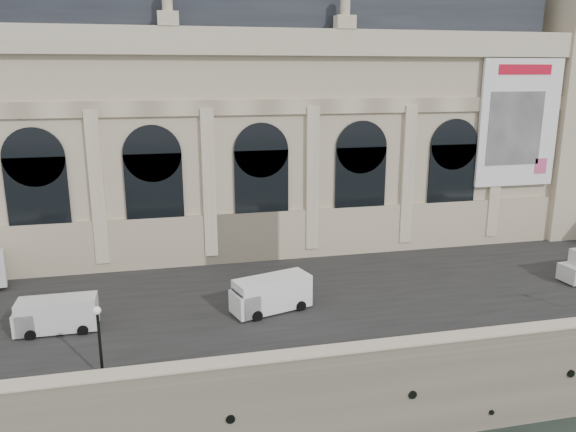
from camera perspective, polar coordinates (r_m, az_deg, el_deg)
name	(u,v)px	position (r m, az deg, el deg)	size (l,w,h in m)	color
quay	(275,248)	(69.72, -1.29, -3.25)	(160.00, 70.00, 6.00)	gray
street	(324,286)	(49.49, 3.63, -7.08)	(160.00, 24.00, 0.06)	#2D2D2D
parapet	(382,352)	(37.76, 9.56, -13.45)	(160.00, 1.40, 1.21)	gray
museum	(228,115)	(61.56, -6.13, 10.21)	(69.00, 18.70, 29.10)	#C0B594
clock_pavilion	(573,79)	(74.86, 26.96, 12.34)	(13.00, 14.72, 36.70)	#C0B594
van_b	(53,315)	(44.04, -22.79, -9.28)	(5.64, 2.38, 2.51)	silver
van_c	(268,295)	(43.89, -2.05, -8.01)	(6.57, 3.97, 2.75)	white
lamp_left	(100,343)	(36.29, -18.56, -12.17)	(0.48, 0.48, 4.73)	black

